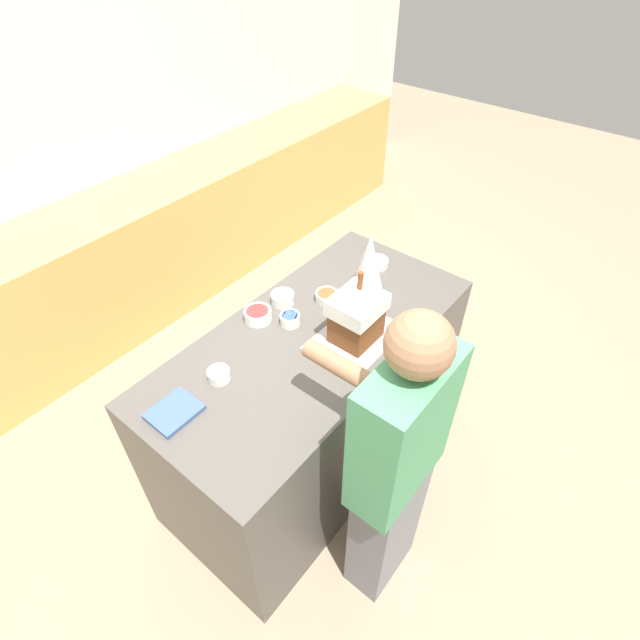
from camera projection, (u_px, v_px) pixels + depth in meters
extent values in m
plane|color=gray|center=(314.00, 453.00, 2.87)|extent=(12.00, 12.00, 0.00)
cube|color=white|center=(37.00, 137.00, 3.00)|extent=(8.00, 0.05, 2.60)
cube|color=tan|center=(109.00, 271.00, 3.42)|extent=(6.00, 0.60, 0.90)
cube|color=#514C47|center=(313.00, 402.00, 2.56)|extent=(1.63, 0.77, 0.94)
cube|color=#B2B2BC|center=(355.00, 338.00, 2.23)|extent=(0.41, 0.30, 0.01)
cube|color=brown|center=(356.00, 325.00, 2.17)|extent=(0.20, 0.17, 0.15)
cube|color=white|center=(358.00, 305.00, 2.10)|extent=(0.22, 0.19, 0.08)
cylinder|color=brown|center=(360.00, 281.00, 2.09)|extent=(0.02, 0.02, 0.08)
cone|color=silver|center=(369.00, 262.00, 2.40)|extent=(0.15, 0.15, 0.32)
cylinder|color=silver|center=(377.00, 263.00, 2.63)|extent=(0.12, 0.12, 0.04)
cylinder|color=pink|center=(377.00, 260.00, 2.62)|extent=(0.10, 0.10, 0.01)
cylinder|color=silver|center=(327.00, 297.00, 2.41)|extent=(0.11, 0.11, 0.05)
cylinder|color=brown|center=(327.00, 294.00, 2.40)|extent=(0.09, 0.09, 0.01)
cylinder|color=white|center=(219.00, 375.00, 2.04)|extent=(0.09, 0.09, 0.05)
cylinder|color=yellow|center=(218.00, 372.00, 2.03)|extent=(0.08, 0.08, 0.01)
cylinder|color=silver|center=(283.00, 298.00, 2.40)|extent=(0.11, 0.11, 0.05)
cylinder|color=#4770DB|center=(282.00, 295.00, 2.38)|extent=(0.09, 0.09, 0.01)
cylinder|color=white|center=(258.00, 315.00, 2.31)|extent=(0.13, 0.13, 0.05)
cylinder|color=red|center=(257.00, 312.00, 2.29)|extent=(0.10, 0.10, 0.01)
cylinder|color=white|center=(290.00, 319.00, 2.29)|extent=(0.09, 0.09, 0.05)
cylinder|color=#4770DB|center=(290.00, 316.00, 2.27)|extent=(0.07, 0.07, 0.01)
cube|color=#3F598C|center=(174.00, 412.00, 1.92)|extent=(0.19, 0.16, 0.02)
cube|color=slate|center=(385.00, 525.00, 2.16)|extent=(0.32, 0.18, 0.78)
cube|color=#4C9966|center=(403.00, 431.00, 1.69)|extent=(0.42, 0.19, 0.61)
sphere|color=#996B4C|center=(419.00, 345.00, 1.42)|extent=(0.21, 0.21, 0.21)
cylinder|color=#996B4C|center=(355.00, 375.00, 1.70)|extent=(0.07, 0.42, 0.07)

